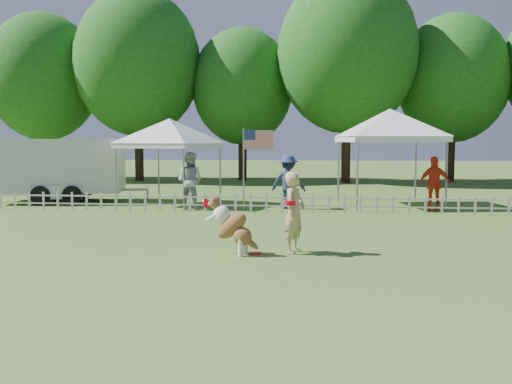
% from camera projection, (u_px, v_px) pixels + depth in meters
% --- Properties ---
extents(ground, '(120.00, 120.00, 0.00)m').
position_uv_depth(ground, '(249.00, 256.00, 11.37)').
color(ground, '#2F561B').
rests_on(ground, ground).
extents(picket_fence, '(22.00, 0.08, 0.60)m').
position_uv_depth(picket_fence, '(274.00, 203.00, 18.28)').
color(picket_fence, white).
rests_on(picket_fence, ground).
extents(handler, '(0.57, 0.70, 1.66)m').
position_uv_depth(handler, '(295.00, 213.00, 11.57)').
color(handler, tan).
rests_on(handler, ground).
extents(dog, '(1.17, 0.76, 1.15)m').
position_uv_depth(dog, '(233.00, 226.00, 11.44)').
color(dog, brown).
rests_on(dog, ground).
extents(frisbee_on_turf, '(0.32, 0.32, 0.02)m').
position_uv_depth(frisbee_on_turf, '(255.00, 253.00, 11.54)').
color(frisbee_on_turf, red).
rests_on(frisbee_on_turf, ground).
extents(canopy_tent_left, '(3.67, 3.67, 3.04)m').
position_uv_depth(canopy_tent_left, '(170.00, 163.00, 20.59)').
color(canopy_tent_left, white).
rests_on(canopy_tent_left, ground).
extents(canopy_tent_right, '(3.74, 3.74, 3.36)m').
position_uv_depth(canopy_tent_right, '(389.00, 159.00, 20.16)').
color(canopy_tent_right, white).
rests_on(canopy_tent_right, ground).
extents(cargo_trailer, '(5.91, 3.56, 2.43)m').
position_uv_depth(cargo_trailer, '(63.00, 170.00, 21.50)').
color(cargo_trailer, silver).
rests_on(cargo_trailer, ground).
extents(flag_pole, '(1.04, 0.12, 2.71)m').
position_uv_depth(flag_pole, '(244.00, 170.00, 18.77)').
color(flag_pole, gray).
rests_on(flag_pole, ground).
extents(spectator_a, '(1.10, 0.95, 1.93)m').
position_uv_depth(spectator_a, '(190.00, 181.00, 19.13)').
color(spectator_a, '#A8AAAE').
rests_on(spectator_a, ground).
extents(spectator_b, '(1.31, 0.95, 1.83)m').
position_uv_depth(spectator_b, '(288.00, 182.00, 19.34)').
color(spectator_b, navy).
rests_on(spectator_b, ground).
extents(spectator_c, '(1.09, 0.54, 1.80)m').
position_uv_depth(spectator_c, '(434.00, 184.00, 18.73)').
color(spectator_c, red).
rests_on(spectator_c, ground).
extents(tree_far_left, '(6.60, 6.60, 11.00)m').
position_uv_depth(tree_far_left, '(44.00, 88.00, 34.24)').
color(tree_far_left, '#1C4F16').
rests_on(tree_far_left, ground).
extents(tree_left, '(7.40, 7.40, 12.00)m').
position_uv_depth(tree_left, '(138.00, 78.00, 33.08)').
color(tree_left, '#1C4F16').
rests_on(tree_left, ground).
extents(tree_center_left, '(6.00, 6.00, 9.80)m').
position_uv_depth(tree_center_left, '(242.00, 97.00, 33.55)').
color(tree_center_left, '#1C4F16').
rests_on(tree_center_left, ground).
extents(tree_center_right, '(7.60, 7.60, 12.60)m').
position_uv_depth(tree_center_right, '(347.00, 68.00, 31.32)').
color(tree_center_right, '#1C4F16').
rests_on(tree_center_right, ground).
extents(tree_right, '(6.20, 6.20, 10.40)m').
position_uv_depth(tree_right, '(452.00, 90.00, 32.28)').
color(tree_right, '#1C4F16').
rests_on(tree_right, ground).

